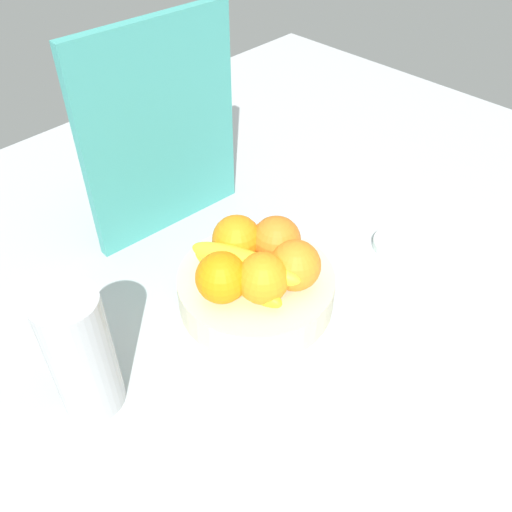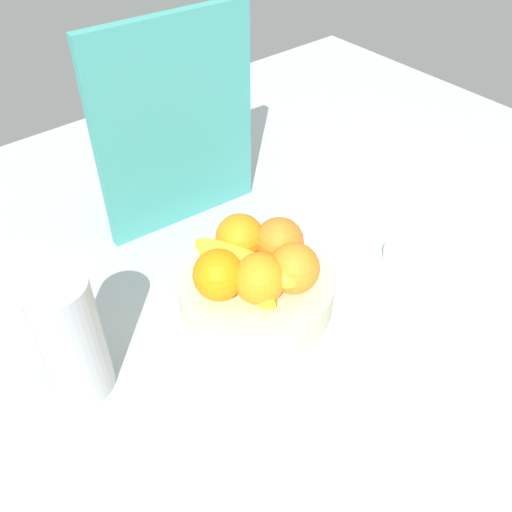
{
  "view_description": "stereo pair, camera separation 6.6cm",
  "coord_description": "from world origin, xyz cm",
  "px_view_note": "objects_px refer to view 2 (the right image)",
  "views": [
    {
      "loc": [
        -40.15,
        -42.07,
        63.02
      ],
      "look_at": [
        2.39,
        -0.52,
        9.45
      ],
      "focal_mm": 39.12,
      "sensor_mm": 36.0,
      "label": 1
    },
    {
      "loc": [
        -35.32,
        -46.49,
        63.02
      ],
      "look_at": [
        2.39,
        -0.52,
        9.45
      ],
      "focal_mm": 39.12,
      "sensor_mm": 36.0,
      "label": 2
    }
  ],
  "objects_px": {
    "fruit_bowl": "(256,289)",
    "orange_back_left": "(257,280)",
    "orange_center": "(217,273)",
    "orange_front_left": "(281,243)",
    "orange_front_right": "(240,238)",
    "orange_back_right": "(294,268)",
    "jar_lid": "(407,255)",
    "banana_bunch": "(239,270)",
    "thermos_tumbler": "(71,338)",
    "cutting_board": "(176,128)"
  },
  "relations": [
    {
      "from": "banana_bunch",
      "to": "jar_lid",
      "type": "bearing_deg",
      "value": -16.11
    },
    {
      "from": "orange_back_left",
      "to": "banana_bunch",
      "type": "bearing_deg",
      "value": 94.45
    },
    {
      "from": "orange_front_left",
      "to": "fruit_bowl",
      "type": "bearing_deg",
      "value": -178.63
    },
    {
      "from": "orange_front_right",
      "to": "orange_back_left",
      "type": "height_order",
      "value": "same"
    },
    {
      "from": "orange_front_left",
      "to": "orange_front_right",
      "type": "height_order",
      "value": "same"
    },
    {
      "from": "orange_back_left",
      "to": "jar_lid",
      "type": "distance_m",
      "value": 0.3
    },
    {
      "from": "orange_front_left",
      "to": "orange_center",
      "type": "relative_size",
      "value": 1.0
    },
    {
      "from": "orange_front_left",
      "to": "cutting_board",
      "type": "xyz_separation_m",
      "value": [
        -0.01,
        0.25,
        0.09
      ]
    },
    {
      "from": "orange_front_right",
      "to": "banana_bunch",
      "type": "xyz_separation_m",
      "value": [
        -0.04,
        -0.05,
        -0.01
      ]
    },
    {
      "from": "orange_back_left",
      "to": "orange_back_right",
      "type": "height_order",
      "value": "same"
    },
    {
      "from": "cutting_board",
      "to": "thermos_tumbler",
      "type": "xyz_separation_m",
      "value": [
        -0.31,
        -0.22,
        -0.09
      ]
    },
    {
      "from": "orange_front_right",
      "to": "orange_back_right",
      "type": "bearing_deg",
      "value": -79.95
    },
    {
      "from": "fruit_bowl",
      "to": "orange_front_right",
      "type": "xyz_separation_m",
      "value": [
        0.01,
        0.05,
        0.06
      ]
    },
    {
      "from": "cutting_board",
      "to": "orange_front_right",
      "type": "bearing_deg",
      "value": -93.57
    },
    {
      "from": "orange_front_right",
      "to": "jar_lid",
      "type": "relative_size",
      "value": 0.94
    },
    {
      "from": "fruit_bowl",
      "to": "jar_lid",
      "type": "height_order",
      "value": "fruit_bowl"
    },
    {
      "from": "orange_front_left",
      "to": "orange_back_left",
      "type": "distance_m",
      "value": 0.09
    },
    {
      "from": "orange_center",
      "to": "banana_bunch",
      "type": "bearing_deg",
      "value": -15.21
    },
    {
      "from": "jar_lid",
      "to": "banana_bunch",
      "type": "bearing_deg",
      "value": 163.89
    },
    {
      "from": "orange_center",
      "to": "orange_back_right",
      "type": "distance_m",
      "value": 0.11
    },
    {
      "from": "fruit_bowl",
      "to": "orange_center",
      "type": "bearing_deg",
      "value": 171.61
    },
    {
      "from": "orange_back_left",
      "to": "orange_center",
      "type": "bearing_deg",
      "value": 127.35
    },
    {
      "from": "fruit_bowl",
      "to": "orange_back_right",
      "type": "distance_m",
      "value": 0.09
    },
    {
      "from": "orange_center",
      "to": "orange_back_left",
      "type": "xyz_separation_m",
      "value": [
        0.04,
        -0.05,
        0.0
      ]
    },
    {
      "from": "orange_center",
      "to": "orange_back_right",
      "type": "relative_size",
      "value": 1.0
    },
    {
      "from": "orange_center",
      "to": "orange_front_left",
      "type": "bearing_deg",
      "value": -4.15
    },
    {
      "from": "orange_center",
      "to": "thermos_tumbler",
      "type": "distance_m",
      "value": 0.21
    },
    {
      "from": "fruit_bowl",
      "to": "banana_bunch",
      "type": "bearing_deg",
      "value": 179.03
    },
    {
      "from": "fruit_bowl",
      "to": "orange_front_right",
      "type": "distance_m",
      "value": 0.08
    },
    {
      "from": "orange_center",
      "to": "cutting_board",
      "type": "xyz_separation_m",
      "value": [
        0.1,
        0.24,
        0.09
      ]
    },
    {
      "from": "orange_back_right",
      "to": "thermos_tumbler",
      "type": "bearing_deg",
      "value": 164.96
    },
    {
      "from": "fruit_bowl",
      "to": "orange_front_right",
      "type": "height_order",
      "value": "orange_front_right"
    },
    {
      "from": "thermos_tumbler",
      "to": "banana_bunch",
      "type": "bearing_deg",
      "value": -6.72
    },
    {
      "from": "fruit_bowl",
      "to": "orange_front_left",
      "type": "bearing_deg",
      "value": 1.37
    },
    {
      "from": "fruit_bowl",
      "to": "orange_back_right",
      "type": "xyz_separation_m",
      "value": [
        0.03,
        -0.05,
        0.06
      ]
    },
    {
      "from": "orange_back_left",
      "to": "jar_lid",
      "type": "relative_size",
      "value": 0.94
    },
    {
      "from": "orange_front_left",
      "to": "orange_back_left",
      "type": "relative_size",
      "value": 1.0
    },
    {
      "from": "fruit_bowl",
      "to": "cutting_board",
      "type": "distance_m",
      "value": 0.29
    },
    {
      "from": "orange_back_right",
      "to": "cutting_board",
      "type": "relative_size",
      "value": 0.21
    },
    {
      "from": "orange_back_right",
      "to": "banana_bunch",
      "type": "height_order",
      "value": "orange_back_right"
    },
    {
      "from": "banana_bunch",
      "to": "jar_lid",
      "type": "distance_m",
      "value": 0.31
    },
    {
      "from": "fruit_bowl",
      "to": "orange_back_left",
      "type": "relative_size",
      "value": 3.18
    },
    {
      "from": "orange_back_right",
      "to": "banana_bunch",
      "type": "bearing_deg",
      "value": 137.94
    },
    {
      "from": "orange_back_left",
      "to": "jar_lid",
      "type": "height_order",
      "value": "orange_back_left"
    },
    {
      "from": "banana_bunch",
      "to": "orange_back_right",
      "type": "bearing_deg",
      "value": -42.06
    },
    {
      "from": "orange_front_right",
      "to": "orange_back_right",
      "type": "distance_m",
      "value": 0.1
    },
    {
      "from": "thermos_tumbler",
      "to": "orange_center",
      "type": "bearing_deg",
      "value": -5.38
    },
    {
      "from": "fruit_bowl",
      "to": "jar_lid",
      "type": "relative_size",
      "value": 3.01
    },
    {
      "from": "orange_front_left",
      "to": "cutting_board",
      "type": "height_order",
      "value": "cutting_board"
    },
    {
      "from": "orange_back_right",
      "to": "thermos_tumbler",
      "type": "relative_size",
      "value": 0.4
    }
  ]
}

